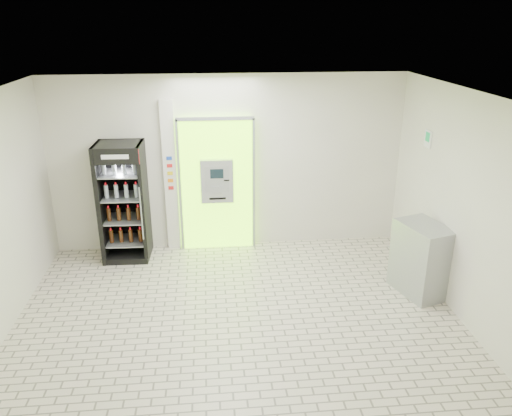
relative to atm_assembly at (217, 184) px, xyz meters
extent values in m
plane|color=#BCB29C|center=(0.20, -2.41, -1.17)|extent=(6.00, 6.00, 0.00)
plane|color=silver|center=(0.20, 0.09, 0.33)|extent=(6.00, 0.00, 6.00)
plane|color=silver|center=(0.20, -4.91, 0.33)|extent=(6.00, 0.00, 6.00)
plane|color=silver|center=(3.20, -2.41, 0.33)|extent=(0.00, 5.00, 5.00)
plane|color=white|center=(0.20, -2.41, 1.83)|extent=(6.00, 6.00, 0.00)
cube|color=#84F013|center=(0.00, 0.02, -0.02)|extent=(1.20, 0.12, 2.30)
cube|color=gray|center=(0.00, -0.05, 1.13)|extent=(1.28, 0.04, 0.06)
cube|color=gray|center=(-0.63, -0.05, -0.02)|extent=(0.04, 0.04, 2.30)
cube|color=gray|center=(0.63, -0.05, -0.02)|extent=(0.04, 0.04, 2.30)
cube|color=black|center=(0.10, -0.04, -0.67)|extent=(0.62, 0.01, 0.67)
cube|color=black|center=(-0.34, -0.04, 0.81)|extent=(0.22, 0.01, 0.18)
cube|color=#9A9CA1|center=(0.00, -0.09, 0.08)|extent=(0.55, 0.12, 0.75)
cube|color=black|center=(0.00, -0.16, 0.23)|extent=(0.22, 0.01, 0.16)
cube|color=gray|center=(0.00, -0.16, -0.05)|extent=(0.16, 0.01, 0.12)
cube|color=black|center=(0.16, -0.16, 0.11)|extent=(0.09, 0.01, 0.02)
cube|color=black|center=(0.00, -0.16, -0.21)|extent=(0.28, 0.01, 0.03)
cube|color=silver|center=(-0.78, 0.04, 0.13)|extent=(0.22, 0.10, 2.60)
cube|color=#193FB2|center=(-0.78, -0.02, 0.48)|extent=(0.09, 0.01, 0.06)
cube|color=red|center=(-0.78, -0.02, 0.35)|extent=(0.09, 0.01, 0.06)
cube|color=yellow|center=(-0.78, -0.02, 0.22)|extent=(0.09, 0.01, 0.06)
cube|color=orange|center=(-0.78, -0.02, 0.09)|extent=(0.09, 0.01, 0.06)
cube|color=red|center=(-0.78, -0.02, -0.04)|extent=(0.09, 0.01, 0.06)
cube|color=black|center=(-1.55, -0.26, -0.18)|extent=(0.76, 0.70, 1.98)
cube|color=black|center=(-1.55, 0.05, -0.18)|extent=(0.74, 0.07, 1.98)
cube|color=#AB0911|center=(-1.55, -0.59, 0.68)|extent=(0.73, 0.03, 0.24)
cube|color=white|center=(-1.55, -0.60, 0.68)|extent=(0.42, 0.02, 0.07)
cube|color=black|center=(-1.55, -0.26, -1.12)|extent=(0.76, 0.70, 0.10)
cylinder|color=gray|center=(-1.23, -0.62, -0.26)|extent=(0.02, 0.02, 0.89)
cube|color=gray|center=(-1.55, -0.26, -0.87)|extent=(0.64, 0.59, 0.02)
cube|color=gray|center=(-1.55, -0.26, -0.48)|extent=(0.64, 0.59, 0.02)
cube|color=gray|center=(-1.55, -0.26, -0.08)|extent=(0.64, 0.59, 0.02)
cube|color=gray|center=(-1.55, -0.26, 0.31)|extent=(0.64, 0.59, 0.02)
cube|color=#9A9CA1|center=(2.92, -1.88, -0.63)|extent=(0.75, 0.93, 1.08)
cube|color=gray|center=(2.65, -1.88, -0.58)|extent=(0.24, 0.76, 0.01)
cube|color=white|center=(3.19, -1.01, 0.95)|extent=(0.02, 0.22, 0.26)
cube|color=#0D8F46|center=(3.18, -1.01, 0.98)|extent=(0.00, 0.14, 0.14)
camera|label=1|loc=(-0.12, -8.13, 2.69)|focal=35.00mm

